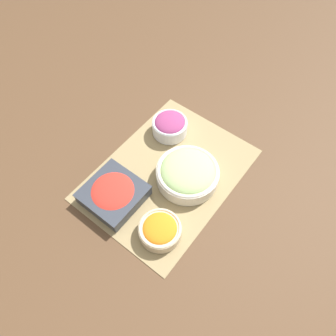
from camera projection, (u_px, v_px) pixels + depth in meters
ground_plane at (168, 174)px, 0.98m from camera, size 3.00×3.00×0.00m
placemat at (168, 174)px, 0.97m from camera, size 0.49×0.36×0.00m
cucumber_bowl at (188, 173)px, 0.93m from camera, size 0.18×0.18×0.07m
tomato_bowl at (113, 193)px, 0.91m from camera, size 0.15×0.15×0.05m
onion_bowl at (170, 125)px, 1.03m from camera, size 0.11×0.11×0.06m
carrot_bowl at (160, 230)px, 0.85m from camera, size 0.11×0.11×0.05m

